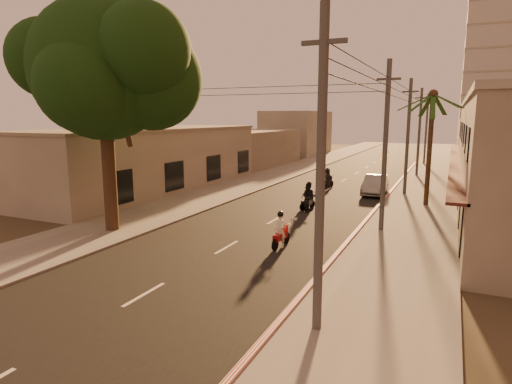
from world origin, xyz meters
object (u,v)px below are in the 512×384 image
broadleaf_tree (111,69)px  scooter_mid_b (307,198)px  scooter_red (281,232)px  scooter_mid_a (309,197)px  palm_tree (433,101)px  scooter_far_a (327,179)px  parked_car (375,185)px

broadleaf_tree → scooter_mid_b: (7.42, 9.61, -7.74)m
scooter_red → scooter_mid_a: size_ratio=0.91×
palm_tree → scooter_mid_a: 10.42m
broadleaf_tree → palm_tree: bearing=43.5°
scooter_mid_b → scooter_far_a: bearing=115.3°
scooter_red → parked_car: (1.73, 16.24, -0.01)m
scooter_red → scooter_far_a: 17.93m
broadleaf_tree → scooter_far_a: 21.18m
broadleaf_tree → parked_car: (10.64, 17.19, -7.71)m
broadleaf_tree → scooter_mid_b: bearing=52.3°
scooter_mid_a → scooter_mid_b: size_ratio=1.23×
scooter_far_a → parked_car: size_ratio=0.38×
broadleaf_tree → scooter_far_a: broadleaf_tree is taller
broadleaf_tree → scooter_red: (8.91, 0.95, -7.70)m
broadleaf_tree → scooter_red: size_ratio=6.72×
scooter_mid_b → scooter_far_a: 9.16m
palm_tree → scooter_red: palm_tree is taller
palm_tree → parked_car: palm_tree is taller
palm_tree → scooter_far_a: 11.49m
scooter_red → scooter_mid_b: bearing=104.2°
scooter_mid_a → parked_car: bearing=65.2°
broadleaf_tree → scooter_far_a: size_ratio=6.75×
broadleaf_tree → scooter_red: 11.82m
broadleaf_tree → scooter_red: broadleaf_tree is taller
palm_tree → scooter_red: (-5.70, -12.90, -6.38)m
palm_tree → scooter_red: bearing=-113.8°
scooter_red → parked_car: bearing=88.4°
broadleaf_tree → scooter_red: bearing=6.1°
scooter_red → scooter_mid_b: (-1.49, 8.65, -0.04)m
broadleaf_tree → scooter_far_a: bearing=71.3°
scooter_mid_a → scooter_red: bearing=-85.7°
broadleaf_tree → scooter_far_a: (6.34, 18.70, -7.66)m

